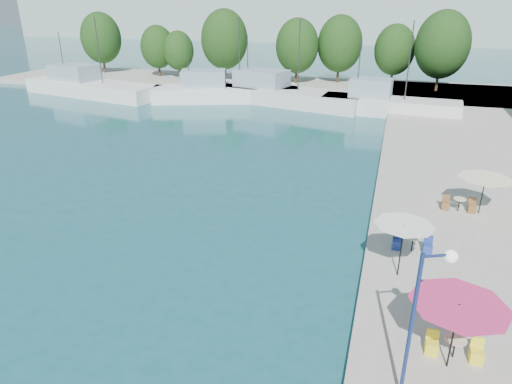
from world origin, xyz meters
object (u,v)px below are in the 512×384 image
(umbrella_pink, at_px, (458,311))
(street_lamp, at_px, (426,301))
(umbrella_white, at_px, (404,230))
(umbrella_cream, at_px, (485,182))
(trawler_04, at_px, (386,105))
(trawler_01, at_px, (90,87))
(trawler_03, at_px, (279,94))
(trawler_02, at_px, (222,92))

(umbrella_pink, bearing_deg, street_lamp, -125.72)
(umbrella_white, height_order, umbrella_cream, umbrella_white)
(trawler_04, xyz_separation_m, umbrella_pink, (3.43, -38.89, 1.72))
(trawler_01, bearing_deg, trawler_03, 16.86)
(trawler_04, distance_m, street_lamp, 40.70)
(trawler_03, relative_size, umbrella_cream, 7.17)
(trawler_02, relative_size, street_lamp, 3.65)
(trawler_01, relative_size, street_lamp, 4.07)
(trawler_01, bearing_deg, umbrella_white, -28.87)
(umbrella_pink, relative_size, umbrella_white, 1.22)
(umbrella_pink, distance_m, umbrella_white, 5.37)
(trawler_03, relative_size, umbrella_white, 8.20)
(trawler_02, xyz_separation_m, street_lamp, (22.15, -42.19, 3.02))
(trawler_02, bearing_deg, umbrella_white, -77.60)
(trawler_04, distance_m, umbrella_white, 33.86)
(umbrella_white, bearing_deg, umbrella_pink, -72.20)
(trawler_04, height_order, umbrella_white, trawler_04)
(trawler_01, height_order, umbrella_white, trawler_01)
(umbrella_pink, bearing_deg, trawler_01, 136.70)
(trawler_03, height_order, street_lamp, trawler_03)
(trawler_02, bearing_deg, trawler_01, 165.48)
(trawler_02, height_order, umbrella_white, trawler_02)
(umbrella_pink, distance_m, street_lamp, 2.39)
(umbrella_pink, xyz_separation_m, umbrella_white, (-1.64, 5.12, 0.01))
(trawler_02, relative_size, trawler_03, 0.89)
(umbrella_pink, height_order, umbrella_white, umbrella_white)
(trawler_04, height_order, umbrella_pink, trawler_04)
(trawler_02, relative_size, umbrella_white, 7.26)
(trawler_02, xyz_separation_m, trawler_03, (7.12, 0.89, -0.00))
(trawler_03, distance_m, umbrella_cream, 34.15)
(trawler_04, relative_size, street_lamp, 2.96)
(trawler_02, bearing_deg, umbrella_cream, -65.76)
(trawler_03, bearing_deg, trawler_04, 2.90)
(trawler_03, bearing_deg, street_lamp, -56.52)
(trawler_02, xyz_separation_m, umbrella_pink, (23.32, -40.56, 1.73))
(trawler_04, bearing_deg, umbrella_pink, -80.62)
(trawler_03, height_order, umbrella_pink, trawler_03)
(umbrella_pink, height_order, umbrella_cream, umbrella_pink)
(trawler_01, relative_size, umbrella_pink, 6.65)
(trawler_03, bearing_deg, trawler_02, -158.59)
(trawler_03, xyz_separation_m, street_lamp, (15.03, -43.09, 3.02))
(umbrella_cream, bearing_deg, trawler_03, 123.53)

